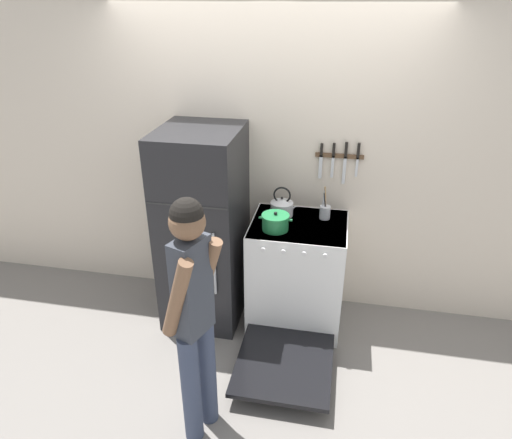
{
  "coord_description": "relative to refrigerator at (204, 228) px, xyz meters",
  "views": [
    {
      "loc": [
        0.58,
        -3.52,
        2.56
      ],
      "look_at": [
        -0.02,
        -0.47,
        1.0
      ],
      "focal_mm": 32.0,
      "sensor_mm": 36.0,
      "label": 1
    }
  ],
  "objects": [
    {
      "name": "ground_plane",
      "position": [
        0.48,
        0.36,
        -0.82
      ],
      "size": [
        14.0,
        14.0,
        0.0
      ],
      "primitive_type": "plane",
      "color": "slate"
    },
    {
      "name": "wall_back",
      "position": [
        0.48,
        0.39,
        0.45
      ],
      "size": [
        10.0,
        0.06,
        2.55
      ],
      "color": "beige",
      "rests_on": "ground_plane"
    },
    {
      "name": "refrigerator",
      "position": [
        0.0,
        0.0,
        0.0
      ],
      "size": [
        0.62,
        0.74,
        1.65
      ],
      "color": "black",
      "rests_on": "ground_plane"
    },
    {
      "name": "stove_range",
      "position": [
        0.78,
        -0.0,
        -0.37
      ],
      "size": [
        0.76,
        1.39,
        0.92
      ],
      "color": "white",
      "rests_on": "ground_plane"
    },
    {
      "name": "dutch_oven_pot",
      "position": [
        0.61,
        -0.09,
        0.16
      ],
      "size": [
        0.26,
        0.21,
        0.15
      ],
      "color": "#237A42",
      "rests_on": "stove_range"
    },
    {
      "name": "tea_kettle",
      "position": [
        0.62,
        0.16,
        0.18
      ],
      "size": [
        0.23,
        0.18,
        0.25
      ],
      "color": "silver",
      "rests_on": "stove_range"
    },
    {
      "name": "utensil_jar",
      "position": [
        0.97,
        0.17,
        0.16
      ],
      "size": [
        0.09,
        0.09,
        0.27
      ],
      "color": "#B7BABF",
      "rests_on": "stove_range"
    },
    {
      "name": "person",
      "position": [
        0.31,
        -1.2,
        0.11
      ],
      "size": [
        0.34,
        0.39,
        1.64
      ],
      "rotation": [
        0.0,
        0.0,
        1.21
      ],
      "color": "#38425B",
      "rests_on": "ground_plane"
    },
    {
      "name": "wall_knife_strip",
      "position": [
        1.04,
        0.34,
        0.58
      ],
      "size": [
        0.38,
        0.03,
        0.35
      ],
      "color": "brown"
    }
  ]
}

